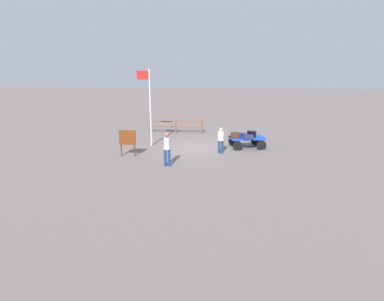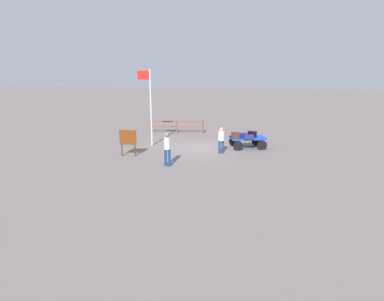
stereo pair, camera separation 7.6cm
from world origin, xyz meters
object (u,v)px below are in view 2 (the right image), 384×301
object	(u,v)px
suitcase_olive	(252,134)
suitcase_dark	(249,137)
luggage_cart	(247,140)
suitcase_navy	(243,136)
worker_lead	(221,138)
worker_trailing	(167,147)
signboard	(128,139)
suitcase_grey	(235,135)
flagpole	(149,102)

from	to	relation	value
suitcase_olive	suitcase_dark	bearing A→B (deg)	71.06
suitcase_dark	suitcase_olive	world-z (taller)	suitcase_olive
luggage_cart	suitcase_navy	distance (m)	0.52
suitcase_navy	suitcase_olive	xyz separation A→B (m)	(-0.61, -0.36, 0.04)
suitcase_dark	luggage_cart	bearing A→B (deg)	-84.64
worker_lead	worker_trailing	bearing A→B (deg)	47.63
suitcase_dark	signboard	bearing A→B (deg)	17.78
signboard	suitcase_olive	bearing A→B (deg)	-157.74
luggage_cart	worker_trailing	distance (m)	6.14
luggage_cart	signboard	distance (m)	7.35
suitcase_olive	suitcase_grey	bearing A→B (deg)	30.64
suitcase_dark	suitcase_grey	world-z (taller)	suitcase_grey
suitcase_navy	suitcase_grey	size ratio (longest dim) A/B	0.97
luggage_cart	suitcase_olive	world-z (taller)	suitcase_olive
suitcase_navy	flagpole	size ratio (longest dim) A/B	0.10
signboard	suitcase_dark	bearing A→B (deg)	-162.22
luggage_cart	signboard	xyz separation A→B (m)	(6.78, 2.79, 0.46)
suitcase_grey	worker_trailing	distance (m)	5.23
luggage_cart	suitcase_dark	xyz separation A→B (m)	(-0.06, 0.60, 0.31)
worker_trailing	flagpole	distance (m)	5.06
signboard	luggage_cart	bearing A→B (deg)	-157.60
suitcase_dark	worker_trailing	size ratio (longest dim) A/B	0.36
suitcase_navy	flagpole	distance (m)	6.17
suitcase_dark	suitcase_olive	xyz separation A→B (m)	(-0.24, -0.71, 0.04)
worker_lead	worker_trailing	xyz separation A→B (m)	(2.63, 2.89, 0.12)
suitcase_dark	suitcase_olive	size ratio (longest dim) A/B	1.06
flagpole	signboard	xyz separation A→B (m)	(0.63, 2.67, -1.85)
luggage_cart	suitcase_navy	xyz separation A→B (m)	(0.31, 0.26, 0.32)
luggage_cart	suitcase_olive	bearing A→B (deg)	-160.97
suitcase_grey	signboard	world-z (taller)	signboard
suitcase_olive	signboard	xyz separation A→B (m)	(7.08, 2.90, 0.10)
suitcase_grey	signboard	size ratio (longest dim) A/B	0.34
luggage_cart	worker_trailing	bearing A→B (deg)	46.56
suitcase_dark	suitcase_grey	bearing A→B (deg)	-6.16
suitcase_navy	suitcase_grey	xyz separation A→B (m)	(0.44, 0.26, 0.05)
suitcase_dark	worker_trailing	distance (m)	5.74
suitcase_grey	worker_lead	size ratio (longest dim) A/B	0.33
suitcase_dark	suitcase_olive	bearing A→B (deg)	-108.94
suitcase_olive	signboard	world-z (taller)	signboard
suitcase_olive	suitcase_grey	size ratio (longest dim) A/B	1.18
suitcase_dark	suitcase_grey	size ratio (longest dim) A/B	1.25
suitcase_olive	signboard	distance (m)	7.65
flagpole	suitcase_olive	bearing A→B (deg)	-178.02
signboard	suitcase_grey	bearing A→B (deg)	-159.32
luggage_cart	worker_lead	xyz separation A→B (m)	(1.57, 1.55, 0.40)
suitcase_olive	flagpole	xyz separation A→B (m)	(6.44, 0.22, 1.95)
suitcase_olive	signboard	bearing A→B (deg)	22.26
worker_lead	worker_trailing	world-z (taller)	worker_trailing
worker_trailing	suitcase_navy	bearing A→B (deg)	-132.99
suitcase_grey	suitcase_olive	bearing A→B (deg)	-149.36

